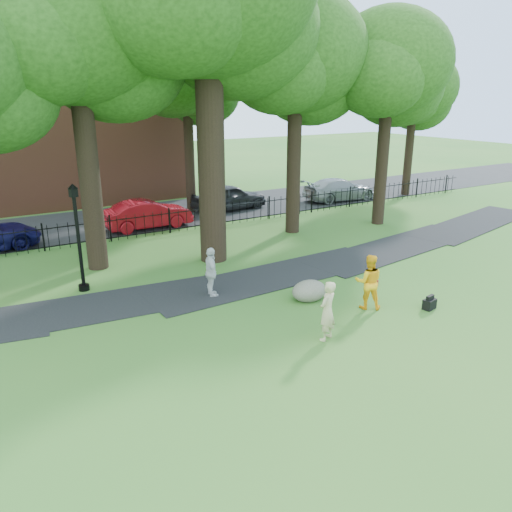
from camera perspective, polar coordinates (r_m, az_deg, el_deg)
ground at (r=15.90m, az=6.59°, el=-7.22°), size 120.00×120.00×0.00m
footpath at (r=19.37m, az=1.93°, el=-2.38°), size 36.07×3.85×0.03m
street at (r=29.50m, az=-12.69°, el=4.35°), size 80.00×7.00×0.02m
iron_fence at (r=25.69m, az=-9.87°, el=3.90°), size 44.00×0.04×1.20m
brick_building at (r=35.64m, az=-24.07°, el=15.33°), size 18.00×8.00×12.00m
tree_row at (r=21.89m, az=-5.90°, el=21.61°), size 26.82×7.96×12.42m
woman at (r=14.37m, az=8.14°, el=-6.24°), size 0.76×0.64×1.77m
man at (r=16.68m, az=12.74°, el=-2.89°), size 1.13×1.09×1.84m
pedestrian at (r=17.29m, az=-5.16°, el=-1.88°), size 0.64×1.11×1.77m
boulder at (r=17.23m, az=6.10°, el=-3.81°), size 1.49×1.29×0.74m
lamppost at (r=18.52m, az=-19.61°, el=1.77°), size 0.38×0.38×3.87m
backpack at (r=17.43m, az=19.21°, el=-5.21°), size 0.50×0.36×0.34m
red_bag at (r=18.93m, az=13.21°, el=-2.99°), size 0.38×0.29×0.23m
red_sedan at (r=26.83m, az=-12.28°, el=4.69°), size 4.57×1.64×1.50m
grey_car at (r=30.53m, az=-3.08°, el=6.75°), size 4.82×2.27×1.59m
silver_car at (r=33.76m, az=9.51°, el=7.51°), size 5.19×2.41×1.47m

